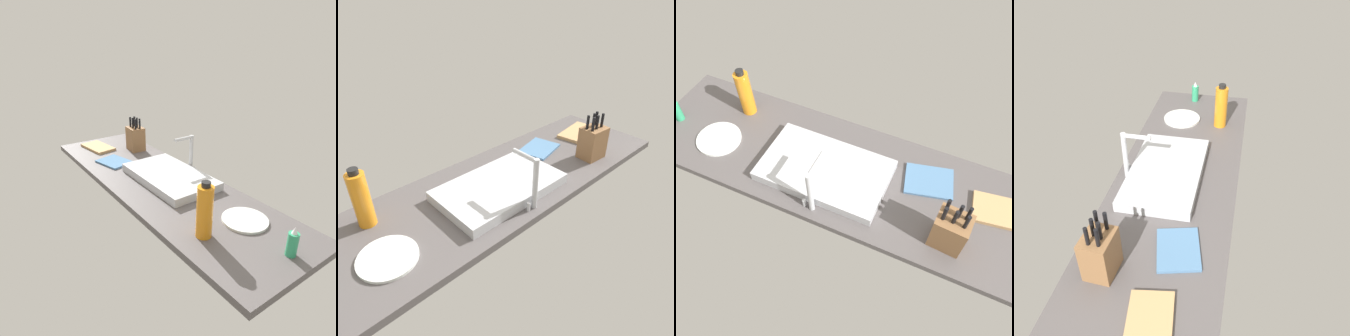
% 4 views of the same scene
% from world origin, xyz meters
% --- Properties ---
extents(countertop_slab, '(1.89, 0.57, 0.04)m').
position_xyz_m(countertop_slab, '(0.00, 0.00, 0.02)').
color(countertop_slab, '#514C4C').
rests_on(countertop_slab, ground).
extents(sink_basin, '(0.56, 0.33, 0.05)m').
position_xyz_m(sink_basin, '(0.04, 0.05, 0.06)').
color(sink_basin, '#B7BABF').
rests_on(sink_basin, countertop_slab).
extents(faucet, '(0.06, 0.14, 0.23)m').
position_xyz_m(faucet, '(0.01, 0.22, 0.17)').
color(faucet, '#B7BABF').
rests_on(faucet, countertop_slab).
extents(knife_block, '(0.13, 0.11, 0.24)m').
position_xyz_m(knife_block, '(-0.53, 0.15, 0.12)').
color(knife_block, brown).
rests_on(knife_block, countertop_slab).
extents(cutting_board, '(0.28, 0.18, 0.02)m').
position_xyz_m(cutting_board, '(-0.73, -0.07, 0.04)').
color(cutting_board, tan).
rests_on(cutting_board, countertop_slab).
extents(water_bottle, '(0.07, 0.07, 0.25)m').
position_xyz_m(water_bottle, '(0.56, -0.14, 0.15)').
color(water_bottle, orange).
rests_on(water_bottle, countertop_slab).
extents(dinner_plate, '(0.21, 0.21, 0.01)m').
position_xyz_m(dinner_plate, '(0.59, 0.08, 0.04)').
color(dinner_plate, silver).
rests_on(dinner_plate, countertop_slab).
extents(dish_towel, '(0.24, 0.21, 0.01)m').
position_xyz_m(dish_towel, '(-0.39, -0.09, 0.04)').
color(dish_towel, teal).
rests_on(dish_towel, countertop_slab).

